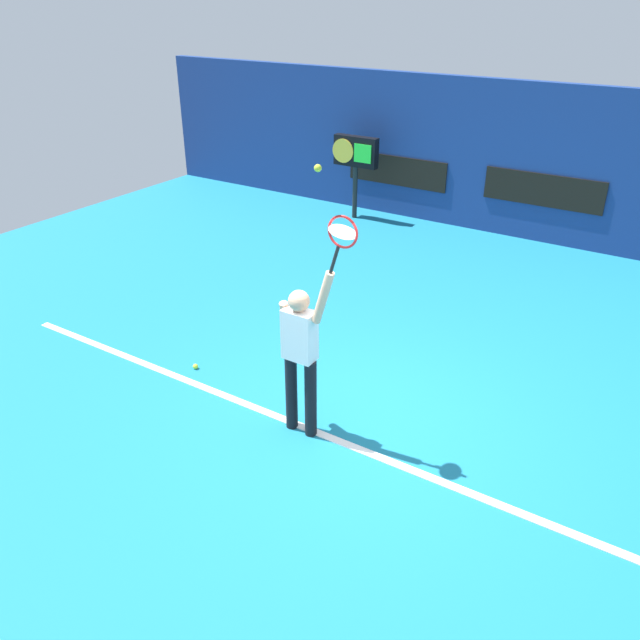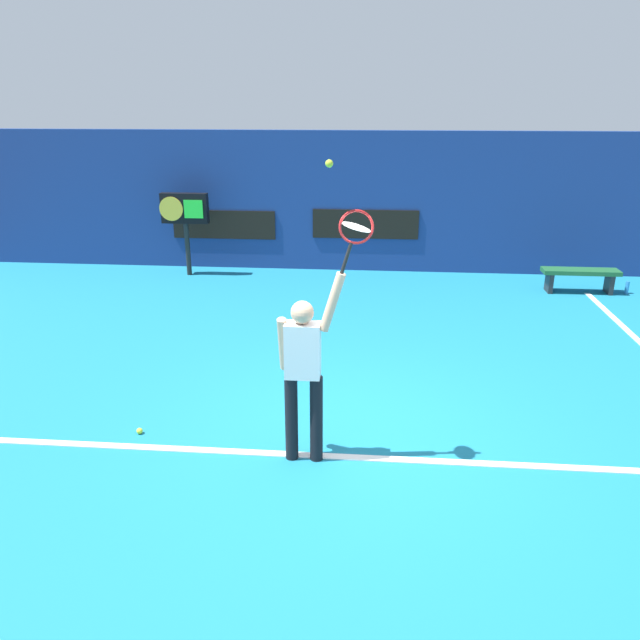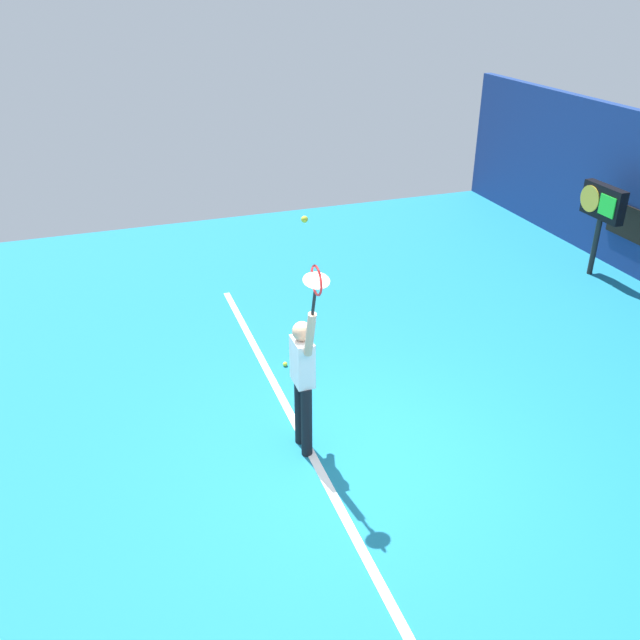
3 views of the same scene
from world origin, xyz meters
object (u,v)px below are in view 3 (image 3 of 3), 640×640
Objects in this scene: tennis_ball at (305,219)px; scoreboard_clock at (602,206)px; tennis_player at (303,376)px; spare_ball at (285,364)px; tennis_racket at (316,283)px.

tennis_ball reaches higher than scoreboard_clock.
tennis_player is at bearing -64.56° from scoreboard_clock.
tennis_ball reaches higher than spare_ball.
scoreboard_clock is at bearing 118.65° from tennis_racket.
spare_ball is (-2.10, 0.36, -2.91)m from tennis_ball.
scoreboard_clock is (-3.40, 6.69, -1.63)m from tennis_ball.
spare_ball is at bearing -78.33° from scoreboard_clock.
tennis_ball is at bearing -9.61° from tennis_player.
tennis_player is 1.17× the size of scoreboard_clock.
tennis_racket reaches higher than spare_ball.
tennis_racket is 9.22× the size of tennis_ball.
tennis_racket is at bearing -61.35° from scoreboard_clock.
tennis_player is 29.11× the size of tennis_ball.
scoreboard_clock is at bearing 101.67° from spare_ball.
tennis_ball is 7.68m from scoreboard_clock.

